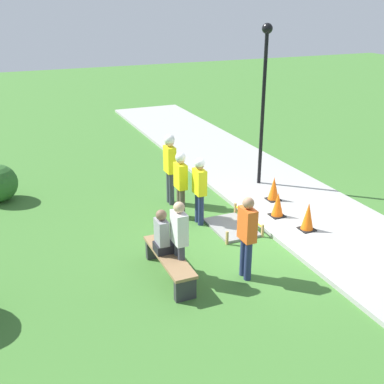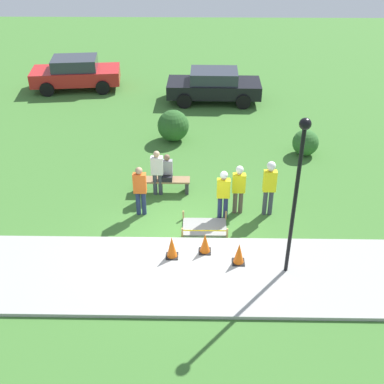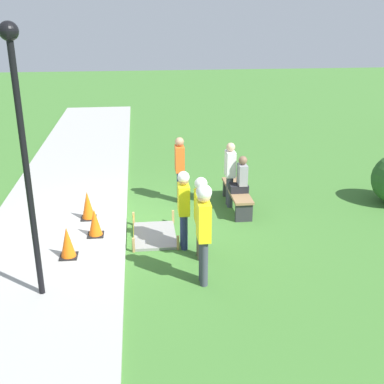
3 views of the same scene
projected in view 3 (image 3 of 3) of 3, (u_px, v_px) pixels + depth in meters
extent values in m
plane|color=#3D702D|center=(127.00, 225.00, 11.03)|extent=(60.00, 60.00, 0.00)
cube|color=#9E9E99|center=(58.00, 226.00, 10.85)|extent=(28.00, 3.08, 0.10)
cube|color=gray|center=(155.00, 235.00, 10.45)|extent=(1.33, 0.90, 0.06)
cube|color=tan|center=(134.00, 219.00, 10.98)|extent=(0.05, 0.05, 0.31)
cube|color=tan|center=(134.00, 245.00, 9.74)|extent=(0.05, 0.05, 0.31)
cube|color=tan|center=(173.00, 217.00, 11.07)|extent=(0.05, 0.05, 0.31)
cube|color=tan|center=(178.00, 243.00, 9.84)|extent=(0.05, 0.05, 0.31)
cube|color=yellow|center=(133.00, 228.00, 10.33)|extent=(1.33, 0.00, 0.04)
cube|color=black|center=(89.00, 218.00, 11.12)|extent=(0.34, 0.34, 0.02)
cone|color=orange|center=(88.00, 205.00, 11.00)|extent=(0.29, 0.29, 0.64)
cube|color=black|center=(96.00, 235.00, 10.29)|extent=(0.34, 0.34, 0.02)
cone|color=orange|center=(95.00, 222.00, 10.18)|extent=(0.29, 0.29, 0.58)
cube|color=black|center=(69.00, 256.00, 9.39)|extent=(0.34, 0.34, 0.02)
cone|color=orange|center=(67.00, 242.00, 9.28)|extent=(0.29, 0.29, 0.61)
cube|color=#2D2D33|center=(231.00, 188.00, 12.69)|extent=(0.12, 0.40, 0.43)
cube|color=#2D2D33|center=(244.00, 212.00, 11.16)|extent=(0.12, 0.40, 0.43)
cube|color=olive|center=(237.00, 190.00, 11.84)|extent=(1.85, 0.44, 0.06)
cube|color=black|center=(239.00, 188.00, 11.64)|extent=(0.34, 0.44, 0.18)
cube|color=gray|center=(242.00, 175.00, 11.53)|extent=(0.36, 0.20, 0.50)
sphere|color=brown|center=(243.00, 160.00, 11.40)|extent=(0.21, 0.21, 0.21)
cylinder|color=navy|center=(183.00, 228.00, 9.95)|extent=(0.14, 0.14, 0.77)
cylinder|color=navy|center=(184.00, 232.00, 9.78)|extent=(0.14, 0.14, 0.77)
cube|color=yellow|center=(184.00, 199.00, 9.62)|extent=(0.40, 0.22, 0.61)
sphere|color=#A37A5B|center=(184.00, 180.00, 9.47)|extent=(0.21, 0.21, 0.21)
sphere|color=white|center=(183.00, 177.00, 9.45)|extent=(0.24, 0.24, 0.24)
cylinder|color=#383D47|center=(203.00, 259.00, 8.63)|extent=(0.14, 0.14, 0.87)
cylinder|color=#383D47|center=(204.00, 264.00, 8.46)|extent=(0.14, 0.14, 0.87)
cube|color=yellow|center=(204.00, 221.00, 8.27)|extent=(0.40, 0.22, 0.69)
sphere|color=tan|center=(204.00, 196.00, 8.11)|extent=(0.24, 0.24, 0.24)
sphere|color=white|center=(204.00, 192.00, 8.08)|extent=(0.27, 0.27, 0.27)
cylinder|color=brown|center=(200.00, 238.00, 9.52)|extent=(0.14, 0.14, 0.78)
cylinder|color=brown|center=(201.00, 242.00, 9.35)|extent=(0.14, 0.14, 0.78)
cube|color=yellow|center=(201.00, 207.00, 9.19)|extent=(0.40, 0.22, 0.62)
sphere|color=tan|center=(201.00, 186.00, 9.04)|extent=(0.21, 0.21, 0.21)
sphere|color=white|center=(201.00, 184.00, 9.02)|extent=(0.24, 0.24, 0.24)
cylinder|color=navy|center=(180.00, 185.00, 12.34)|extent=(0.14, 0.14, 0.82)
cylinder|color=navy|center=(180.00, 187.00, 12.17)|extent=(0.14, 0.14, 0.82)
cube|color=#E55B1E|center=(180.00, 159.00, 11.99)|extent=(0.40, 0.22, 0.65)
sphere|color=#A37A5B|center=(179.00, 142.00, 11.84)|extent=(0.22, 0.22, 0.22)
cylinder|color=#383D47|center=(229.00, 190.00, 12.07)|extent=(0.14, 0.14, 0.79)
cylinder|color=#383D47|center=(230.00, 192.00, 11.90)|extent=(0.14, 0.14, 0.79)
cube|color=silver|center=(230.00, 164.00, 11.73)|extent=(0.40, 0.22, 0.63)
sphere|color=tan|center=(231.00, 147.00, 11.58)|extent=(0.21, 0.21, 0.21)
cylinder|color=black|center=(28.00, 178.00, 7.47)|extent=(0.10, 0.10, 4.15)
sphere|color=black|center=(9.00, 31.00, 6.70)|extent=(0.28, 0.28, 0.28)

